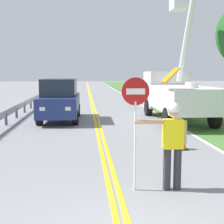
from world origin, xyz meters
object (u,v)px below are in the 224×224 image
stop_sign_paddle (135,108)px  utility_bucket_truck (176,92)px  flagger_worker (172,140)px  oncoming_suv_nearest (60,99)px  traffic_cone_lead (181,139)px

stop_sign_paddle → utility_bucket_truck: size_ratio=0.34×
flagger_worker → utility_bucket_truck: utility_bucket_truck is taller
utility_bucket_truck → oncoming_suv_nearest: size_ratio=1.47×
traffic_cone_lead → oncoming_suv_nearest: bearing=123.3°
stop_sign_paddle → traffic_cone_lead: stop_sign_paddle is taller
stop_sign_paddle → traffic_cone_lead: (2.01, 3.36, -1.37)m
stop_sign_paddle → oncoming_suv_nearest: bearing=102.9°
oncoming_suv_nearest → utility_bucket_truck: bearing=-3.6°
oncoming_suv_nearest → traffic_cone_lead: size_ratio=6.62×
flagger_worker → stop_sign_paddle: 1.02m
utility_bucket_truck → oncoming_suv_nearest: (-5.84, 0.37, -0.38)m
stop_sign_paddle → utility_bucket_truck: utility_bucket_truck is taller
flagger_worker → oncoming_suv_nearest: size_ratio=0.39×
flagger_worker → traffic_cone_lead: 3.67m
flagger_worker → stop_sign_paddle: bearing=178.3°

